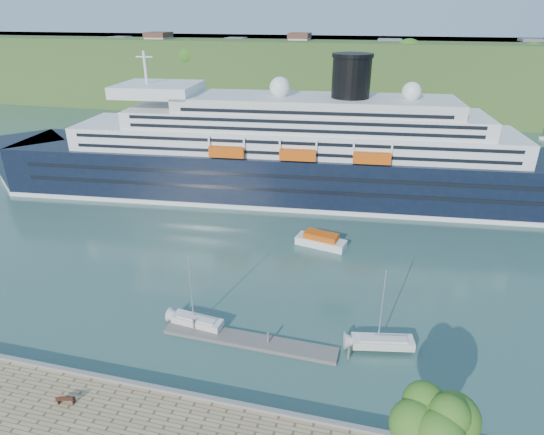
{
  "coord_description": "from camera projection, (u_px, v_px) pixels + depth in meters",
  "views": [
    {
      "loc": [
        10.9,
        -28.41,
        32.97
      ],
      "look_at": [
        -3.6,
        30.0,
        5.56
      ],
      "focal_mm": 30.0,
      "sensor_mm": 36.0,
      "label": 1
    }
  ],
  "objects": [
    {
      "name": "sailboat_white_near",
      "position": [
        195.0,
        296.0,
        50.19
      ],
      "size": [
        6.72,
        2.53,
        8.48
      ],
      "primitive_type": null,
      "rotation": [
        0.0,
        0.0,
        -0.11
      ],
      "color": "silver",
      "rests_on": "ground"
    },
    {
      "name": "quay_coping",
      "position": [
        230.0,
        402.0,
        40.5
      ],
      "size": [
        220.0,
        0.5,
        0.3
      ],
      "primitive_type": "cube",
      "color": "slate",
      "rests_on": "promenade"
    },
    {
      "name": "park_bench",
      "position": [
        66.0,
        399.0,
        40.45
      ],
      "size": [
        1.71,
        1.01,
        1.02
      ],
      "primitive_type": null,
      "rotation": [
        0.0,
        0.0,
        0.23
      ],
      "color": "#4C2315",
      "rests_on": "promenade"
    },
    {
      "name": "sailboat_white_far",
      "position": [
        386.0,
        313.0,
        46.67
      ],
      "size": [
        7.44,
        3.33,
        9.28
      ],
      "primitive_type": null,
      "rotation": [
        0.0,
        0.0,
        0.19
      ],
      "color": "silver",
      "rests_on": "ground"
    },
    {
      "name": "tender_launch",
      "position": [
        321.0,
        240.0,
        69.54
      ],
      "size": [
        8.12,
        4.23,
        2.14
      ],
      "primitive_type": null,
      "rotation": [
        0.0,
        0.0,
        -0.21
      ],
      "color": "#CE4B0C",
      "rests_on": "ground"
    },
    {
      "name": "far_hillside",
      "position": [
        358.0,
        75.0,
        164.25
      ],
      "size": [
        400.0,
        50.0,
        24.0
      ],
      "primitive_type": "cube",
      "color": "#345220",
      "rests_on": "ground"
    },
    {
      "name": "ground",
      "position": [
        231.0,
        410.0,
        41.15
      ],
      "size": [
        400.0,
        400.0,
        0.0
      ],
      "primitive_type": "plane",
      "color": "#2F544E",
      "rests_on": "ground"
    },
    {
      "name": "cruise_ship",
      "position": [
        280.0,
        128.0,
        83.97
      ],
      "size": [
        119.43,
        28.58,
        26.57
      ],
      "primitive_type": null,
      "rotation": [
        0.0,
        0.0,
        0.1
      ],
      "color": "black",
      "rests_on": "ground"
    },
    {
      "name": "floating_pontoon",
      "position": [
        249.0,
        340.0,
        49.53
      ],
      "size": [
        19.45,
        2.85,
        0.43
      ],
      "primitive_type": null,
      "rotation": [
        0.0,
        0.0,
        -0.02
      ],
      "color": "#66625A",
      "rests_on": "ground"
    }
  ]
}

